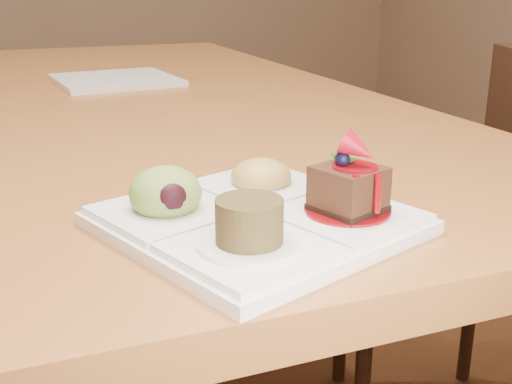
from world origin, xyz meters
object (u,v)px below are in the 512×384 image
object	(u,v)px
dining_table	(104,129)
sampler_plate	(252,209)
chair_right	(471,229)
second_plate	(115,80)

from	to	relation	value
dining_table	sampler_plate	xyz separation A→B (m)	(0.02, -0.75, 0.09)
chair_right	second_plate	distance (m)	0.81
second_plate	chair_right	bearing A→B (deg)	-31.63
second_plate	sampler_plate	bearing A→B (deg)	-91.98
sampler_plate	second_plate	bearing A→B (deg)	68.16
dining_table	chair_right	distance (m)	0.77
dining_table	chair_right	bearing A→B (deg)	-20.83
dining_table	second_plate	distance (m)	0.16
dining_table	chair_right	xyz separation A→B (m)	(0.69, -0.26, -0.21)
second_plate	dining_table	bearing A→B (deg)	-111.08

